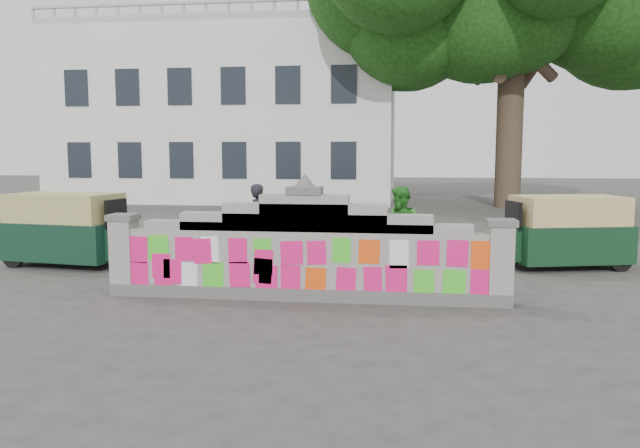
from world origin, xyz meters
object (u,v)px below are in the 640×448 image
Objects in this scene: cyclist_bike at (259,250)px; rickshaw_right at (565,231)px; pedestrian at (401,230)px; rickshaw_left at (68,228)px; cyclist_rider at (259,235)px.

cyclist_bike is 0.61× the size of rickshaw_right.
pedestrian is at bearing -108.03° from cyclist_bike.
pedestrian reaches higher than cyclist_bike.
cyclist_bike is 4.10m from rickshaw_left.
pedestrian is 0.62× the size of rickshaw_right.
cyclist_bike is at bearing -0.00° from cyclist_rider.
cyclist_rider is 2.76m from pedestrian.
cyclist_bike is 0.99× the size of pedestrian.
pedestrian reaches higher than rickshaw_left.
rickshaw_left is 1.02× the size of rickshaw_right.
pedestrian is 3.44m from rickshaw_right.
rickshaw_right is (6.04, 1.27, 0.32)m from cyclist_bike.
cyclist_bike is 6.18m from rickshaw_right.
rickshaw_left is (-6.82, -0.12, -0.07)m from pedestrian.
cyclist_bike is 1.12× the size of cyclist_rider.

